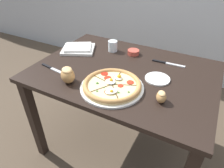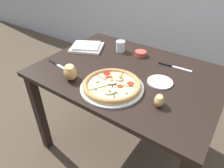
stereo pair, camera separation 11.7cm
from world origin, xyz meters
TOP-DOWN VIEW (x-y plane):
  - ground_plane at (0.00, 0.00)m, footprint 12.00×12.00m
  - dining_table at (0.00, 0.00)m, footprint 1.21×0.88m
  - pizza at (0.03, -0.23)m, footprint 0.38×0.38m
  - ramekin_bowl at (-0.04, 0.25)m, footprint 0.09×0.09m
  - napkin_folded at (-0.46, 0.11)m, footprint 0.31×0.30m
  - bread_piece_near at (0.32, -0.21)m, footprint 0.08×0.09m
  - bread_piece_mid at (-0.24, -0.29)m, footprint 0.14×0.13m
  - knife_main at (0.24, 0.22)m, footprint 0.23×0.03m
  - knife_spare at (-0.43, -0.22)m, footprint 0.23×0.05m
  - water_glass at (-0.21, 0.23)m, footprint 0.07×0.07m
  - side_saucer at (0.24, -0.01)m, footprint 0.16×0.16m

SIDE VIEW (x-z plane):
  - ground_plane at x=0.00m, z-range 0.00..0.00m
  - dining_table at x=0.00m, z-range 0.28..1.05m
  - knife_main at x=0.24m, z-range 0.77..0.78m
  - knife_spare at x=-0.43m, z-range 0.77..0.78m
  - side_saucer at x=0.24m, z-range 0.77..0.78m
  - napkin_folded at x=-0.46m, z-range 0.77..0.81m
  - ramekin_bowl at x=-0.04m, z-range 0.78..0.81m
  - pizza at x=0.03m, z-range 0.77..0.82m
  - bread_piece_near at x=0.32m, z-range 0.78..0.84m
  - water_glass at x=-0.21m, z-range 0.77..0.85m
  - bread_piece_mid at x=-0.24m, z-range 0.78..0.88m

